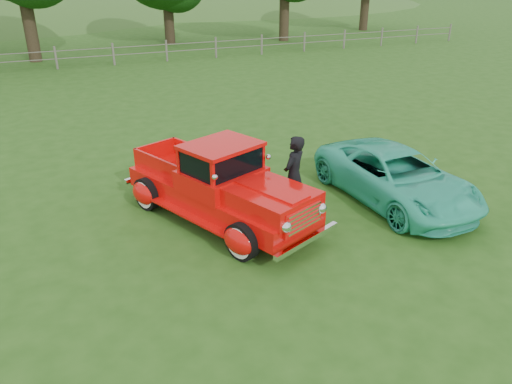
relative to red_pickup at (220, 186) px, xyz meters
name	(u,v)px	position (x,y,z in m)	size (l,w,h in m)	color
ground	(299,262)	(0.76, -2.26, -0.80)	(140.00, 140.00, 0.00)	#234D14
distant_hills	(34,53)	(-3.32, 57.21, -5.34)	(116.00, 60.00, 18.00)	#325720
fence_line	(113,54)	(0.76, 19.74, -0.19)	(48.00, 0.12, 1.20)	#656055
red_pickup	(220,186)	(0.00, 0.00, 0.00)	(3.56, 5.27, 1.78)	black
teal_sedan	(396,176)	(4.12, -0.75, -0.18)	(2.06, 4.47, 1.24)	#30C29C
man	(294,175)	(1.62, -0.33, 0.11)	(0.66, 0.43, 1.82)	black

